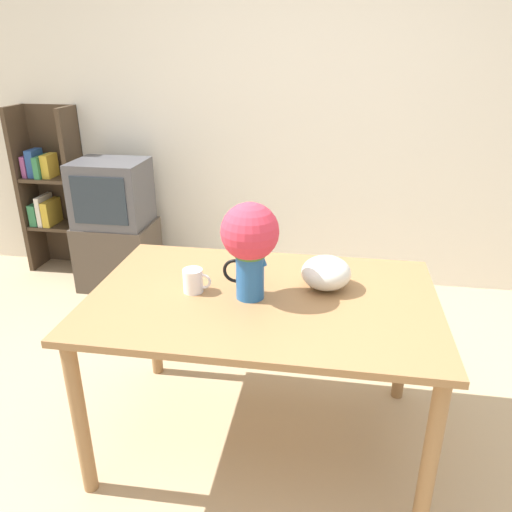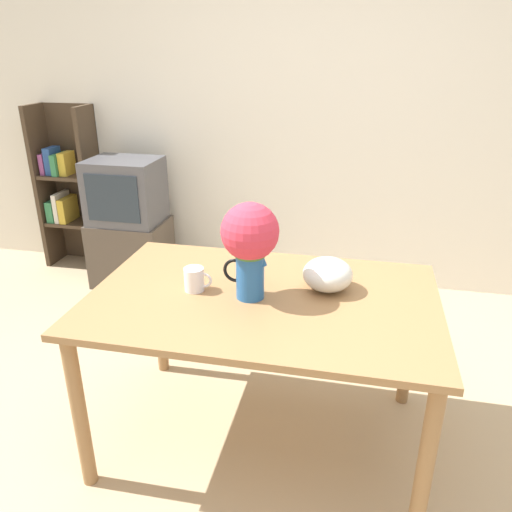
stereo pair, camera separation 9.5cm
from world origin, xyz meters
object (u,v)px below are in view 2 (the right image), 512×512
at_px(flower_vase, 250,240).
at_px(tv_set, 125,191).
at_px(white_bowl, 328,274).
at_px(coffee_mug, 195,279).

xyz_separation_m(flower_vase, tv_set, (-1.28, 1.47, -0.28)).
bearing_deg(white_bowl, coffee_mug, -166.91).
distance_m(coffee_mug, tv_set, 1.80).
xyz_separation_m(coffee_mug, white_bowl, (0.55, 0.13, 0.02)).
bearing_deg(tv_set, coffee_mug, -54.71).
relative_size(white_bowl, tv_set, 0.42).
distance_m(coffee_mug, white_bowl, 0.56).
relative_size(coffee_mug, white_bowl, 0.57).
height_order(coffee_mug, tv_set, tv_set).
bearing_deg(coffee_mug, tv_set, 125.29).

